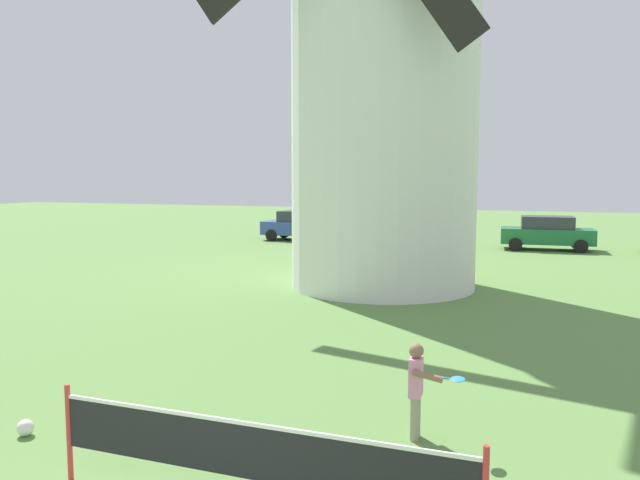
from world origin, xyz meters
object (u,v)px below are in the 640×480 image
(stray_ball, at_px, (25,428))
(parked_car_green, at_px, (547,232))
(player_far, at_px, (418,385))
(parked_car_silver, at_px, (404,229))
(tennis_net, at_px, (250,452))
(parked_car_blue, at_px, (302,225))
(windmill, at_px, (385,33))

(stray_ball, xyz_separation_m, parked_car_green, (6.45, 24.09, 0.70))
(player_far, distance_m, parked_car_green, 22.47)
(player_far, bearing_deg, parked_car_silver, 102.76)
(tennis_net, distance_m, parked_car_blue, 26.60)
(windmill, height_order, stray_ball, windmill)
(tennis_net, bearing_deg, player_far, 63.73)
(stray_ball, relative_size, parked_car_blue, 0.05)
(player_far, bearing_deg, tennis_net, -116.27)
(stray_ball, bearing_deg, parked_car_blue, 103.37)
(player_far, height_order, stray_ball, player_far)
(stray_ball, relative_size, parked_car_silver, 0.05)
(tennis_net, relative_size, parked_car_silver, 1.04)
(player_far, distance_m, parked_car_silver, 22.36)
(tennis_net, bearing_deg, parked_car_silver, 98.80)
(windmill, bearing_deg, player_far, -73.35)
(windmill, bearing_deg, tennis_net, -81.32)
(tennis_net, height_order, parked_car_green, parked_car_green)
(windmill, xyz_separation_m, parked_car_silver, (-1.76, 11.17, -6.81))
(parked_car_silver, bearing_deg, tennis_net, -81.20)
(parked_car_blue, bearing_deg, player_far, -64.78)
(player_far, xyz_separation_m, stray_ball, (-4.84, -1.68, -0.61))
(windmill, bearing_deg, parked_car_silver, 98.95)
(tennis_net, xyz_separation_m, stray_ball, (-3.65, 0.73, -0.57))
(tennis_net, bearing_deg, stray_ball, 168.73)
(windmill, height_order, parked_car_silver, windmill)
(player_far, bearing_deg, parked_car_green, 85.89)
(player_far, relative_size, stray_ball, 5.82)
(parked_car_green, bearing_deg, parked_car_silver, -174.69)
(tennis_net, xyz_separation_m, parked_car_silver, (-3.75, 24.22, 0.13))
(parked_car_silver, distance_m, parked_car_green, 6.58)
(player_far, distance_m, parked_car_blue, 24.85)
(parked_car_silver, height_order, parked_car_green, same)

